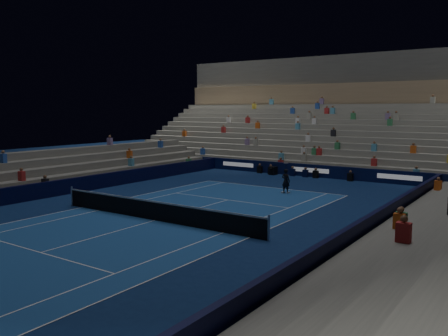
% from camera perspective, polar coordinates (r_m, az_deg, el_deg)
% --- Properties ---
extents(ground, '(90.00, 90.00, 0.00)m').
position_cam_1_polar(ground, '(23.62, -8.34, -6.32)').
color(ground, '#0D214E').
rests_on(ground, ground).
extents(court_surface, '(10.97, 23.77, 0.01)m').
position_cam_1_polar(court_surface, '(23.62, -8.34, -6.30)').
color(court_surface, navy).
rests_on(court_surface, ground).
extents(sponsor_barrier_far, '(44.00, 0.25, 1.00)m').
position_cam_1_polar(sponsor_barrier_far, '(38.93, 10.50, -0.31)').
color(sponsor_barrier_far, black).
rests_on(sponsor_barrier_far, ground).
extents(sponsor_barrier_east, '(0.25, 37.00, 1.00)m').
position_cam_1_polar(sponsor_barrier_east, '(18.49, 14.50, -8.67)').
color(sponsor_barrier_east, black).
rests_on(sponsor_barrier_east, ground).
extents(sponsor_barrier_west, '(0.25, 37.00, 1.00)m').
position_cam_1_polar(sponsor_barrier_west, '(30.84, -21.70, -2.63)').
color(sponsor_barrier_west, black).
rests_on(sponsor_barrier_west, ground).
extents(grandstand_main, '(44.00, 15.20, 11.20)m').
position_cam_1_polar(grandstand_main, '(47.40, 15.25, 4.36)').
color(grandstand_main, slate).
rests_on(grandstand_main, ground).
extents(grandstand_east, '(5.00, 37.00, 2.50)m').
position_cam_1_polar(grandstand_east, '(17.56, 25.34, -8.57)').
color(grandstand_east, slate).
rests_on(grandstand_east, ground).
extents(grandstand_west, '(5.00, 37.00, 2.50)m').
position_cam_1_polar(grandstand_west, '(33.70, -25.01, -1.29)').
color(grandstand_west, slate).
rests_on(grandstand_west, ground).
extents(tennis_net, '(12.90, 0.10, 1.10)m').
position_cam_1_polar(tennis_net, '(23.51, -8.37, -5.12)').
color(tennis_net, '#B2B2B7').
rests_on(tennis_net, ground).
extents(tennis_player, '(0.61, 0.42, 1.61)m').
position_cam_1_polar(tennis_player, '(30.96, 7.51, -1.58)').
color(tennis_player, black).
rests_on(tennis_player, ground).
extents(broadcast_camera, '(0.58, 1.01, 0.68)m').
position_cam_1_polar(broadcast_camera, '(39.65, 5.96, -0.31)').
color(broadcast_camera, black).
rests_on(broadcast_camera, ground).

